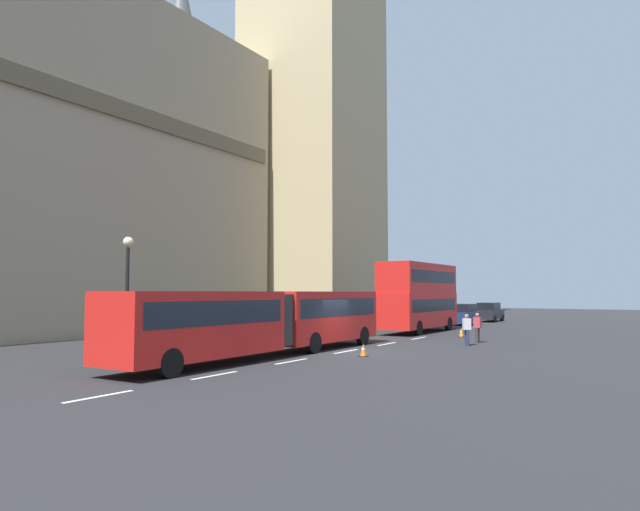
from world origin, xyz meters
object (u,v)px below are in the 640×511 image
Objects in this scene: double_decker_bus at (419,294)px; traffic_cone_west at (363,350)px; articulated_bus at (268,317)px; sedan_trailing at (490,312)px; pedestrian_near_cones at (467,329)px; sedan_lead at (464,314)px; pedestrian_by_kerb at (477,327)px; traffic_cone_middle at (461,332)px; street_lamp at (127,288)px.

traffic_cone_west is (-15.63, -3.67, -2.43)m from double_decker_bus.
articulated_bus reaches higher than sedan_trailing.
pedestrian_near_cones is (-25.69, -5.79, -0.00)m from sedan_trailing.
sedan_lead is 7.05m from sedan_trailing.
double_decker_bus is at bearing 179.11° from sedan_trailing.
pedestrian_by_kerb is at bearing -135.97° from double_decker_bus.
articulated_bus is at bearing 121.03° from traffic_cone_west.
double_decker_bus is 16.09× the size of traffic_cone_middle.
articulated_bus reaches higher than pedestrian_near_cones.
sedan_trailing is 24.40m from pedestrian_by_kerb.
double_decker_bus is 16.24m from traffic_cone_west.
double_decker_bus reaches higher than pedestrian_by_kerb.
double_decker_bus is (17.84, 0.00, 0.96)m from articulated_bus.
street_lamp reaches higher than sedan_lead.
traffic_cone_middle is 0.34× the size of pedestrian_near_cones.
double_decker_bus is 5.52× the size of pedestrian_near_cones.
pedestrian_by_kerb is at bearing -14.23° from traffic_cone_west.
pedestrian_near_cones is at bearing -37.63° from street_lamp.
traffic_cone_west is at bearing 162.12° from pedestrian_near_cones.
traffic_cone_middle is (15.29, -3.90, -1.46)m from articulated_bus.
street_lamp reaches higher than traffic_cone_middle.
pedestrian_by_kerb is at bearing -166.30° from sedan_trailing.
sedan_lead is at bearing 0.23° from double_decker_bus.
sedan_lead reaches higher than traffic_cone_middle.
street_lamp is (-32.35, 4.46, 2.14)m from sedan_lead.
sedan_trailing is 39.74m from street_lamp.
sedan_lead reaches higher than pedestrian_near_cones.
double_decker_bus is 17.55m from sedan_trailing.
sedan_lead is (28.25, 0.04, -0.83)m from articulated_bus.
articulated_bus is 28.26m from sedan_lead.
sedan_lead is 7.59× the size of traffic_cone_middle.
double_decker_bus is at bearing 36.32° from pedestrian_near_cones.
street_lamp reaches higher than pedestrian_by_kerb.
articulated_bus is 15.85m from traffic_cone_middle.
street_lamp is 3.12× the size of pedestrian_by_kerb.
sedan_trailing reaches higher than traffic_cone_middle.
sedan_lead is (10.41, 0.04, -1.79)m from double_decker_bus.
pedestrian_by_kerb is (-23.71, -5.78, -0.00)m from sedan_trailing.
pedestrian_by_kerb is at bearing 0.22° from pedestrian_near_cones.
pedestrian_near_cones is (-5.69, -2.16, 0.63)m from traffic_cone_middle.
pedestrian_near_cones reaches higher than traffic_cone_west.
double_decker_bus reaches higher than sedan_trailing.
sedan_trailing is (7.04, -0.31, 0.00)m from sedan_lead.
articulated_bus reaches higher than sedan_lead.
pedestrian_by_kerb is at bearing -149.88° from traffic_cone_middle.
traffic_cone_middle is at bearing -123.20° from double_decker_bus.
articulated_bus is 35.30m from sedan_trailing.
sedan_trailing is 2.60× the size of pedestrian_by_kerb.
street_lamp is at bearing 127.63° from traffic_cone_west.
pedestrian_by_kerb is at bearing -33.94° from street_lamp.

